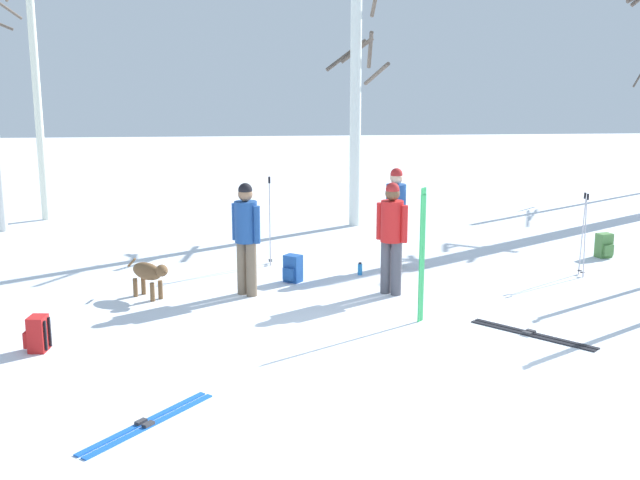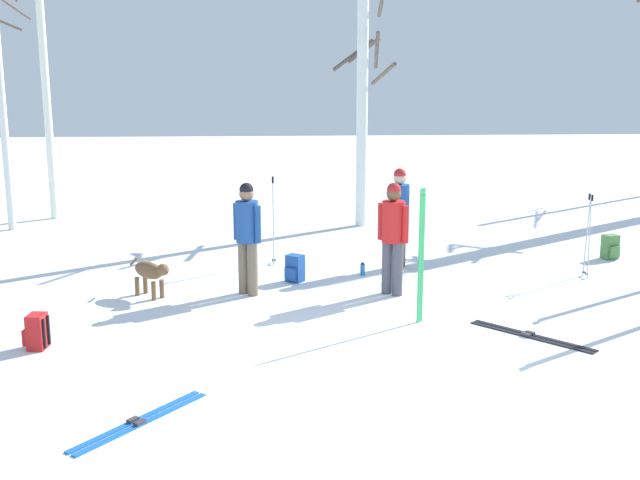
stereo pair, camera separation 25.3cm
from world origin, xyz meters
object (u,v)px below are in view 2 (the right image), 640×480
Objects in this scene: person_2 at (399,211)px; backpack_1 at (37,332)px; ski_poles_0 at (588,233)px; birch_tree_2 at (42,35)px; ski_pair_lying_1 at (531,336)px; birch_tree_3 at (363,94)px; ski_pair_planted_1 at (421,257)px; person_0 at (393,231)px; water_bottle_0 at (363,269)px; dog at (151,272)px; ski_poles_1 at (273,218)px; ski_pair_lying_0 at (140,421)px; backpack_0 at (295,269)px; person_1 at (247,231)px; backpack_2 at (610,247)px.

backpack_1 is (-5.05, -3.74, -0.77)m from person_2.
birch_tree_2 is at bearing 150.49° from ski_poles_0.
ski_pair_lying_1 is 0.99× the size of ski_poles_0.
birch_tree_2 is at bearing 170.24° from birch_tree_3.
ski_pair_planted_1 is 10.92m from birch_tree_2.
birch_tree_3 is at bearing 88.77° from person_0.
water_bottle_0 is (-0.51, 2.49, -0.82)m from ski_pair_planted_1.
dog is 3.25× the size of water_bottle_0.
person_2 is 1.24× the size of ski_poles_0.
birch_tree_2 reaches higher than person_0.
person_2 is 1.11× the size of ski_poles_1.
ski_pair_lying_1 is at bearing -122.56° from ski_poles_0.
person_2 is 1.21× the size of ski_pair_lying_0.
water_bottle_0 is (-3.64, 0.34, -0.64)m from ski_poles_0.
ski_pair_lying_1 is 3.13× the size of backpack_0.
person_1 is 2.30m from water_bottle_0.
birch_tree_3 is (0.44, 4.18, 2.72)m from water_bottle_0.
person_0 is 1.00× the size of person_1.
ski_pair_lying_1 is 0.89× the size of ski_poles_1.
dog is 1.56× the size of backpack_1.
ski_pair_planted_1 is 5.00m from backpack_1.
person_1 is at bearing 149.85° from ski_pair_lying_1.
ski_poles_1 is at bearing -179.61° from backpack_2.
dog is 4.38m from ski_pair_lying_0.
backpack_1 is at bearing -116.41° from dog.
person_1 is 1.21× the size of ski_pair_lying_0.
person_2 is 2.13m from backpack_0.
backpack_1 is 5.46m from water_bottle_0.
ski_poles_1 is at bearing 129.61° from ski_pair_lying_1.
person_2 is 3.90× the size of backpack_2.
person_1 reaches higher than backpack_0.
ski_poles_1 is (-5.11, 1.18, 0.08)m from ski_poles_0.
ski_poles_1 is (-1.79, 1.98, -0.16)m from person_0.
ski_pair_planted_1 is 1.29× the size of ski_pair_lying_0.
dog reaches higher than backpack_1.
person_2 is 9.12m from birch_tree_2.
person_2 is at bearing 86.89° from ski_pair_planted_1.
backpack_1 is (-6.22, -0.08, 0.20)m from ski_pair_lying_1.
person_2 is at bearing -9.02° from ski_poles_1.
person_1 is 5.55m from ski_poles_0.
ski_pair_planted_1 reaches higher than person_2.
person_2 reaches higher than backpack_2.
ski_pair_lying_0 is (-3.45, -5.92, -0.97)m from person_2.
ski_pair_lying_1 is 0.25× the size of birch_tree_3.
water_bottle_0 is (3.31, 1.09, -0.29)m from dog.
ski_pair_planted_1 is (2.36, -1.47, -0.06)m from person_1.
person_2 is 3.10m from ski_poles_0.
person_2 is at bearing 36.54° from backpack_1.
birch_tree_2 reaches higher than water_bottle_0.
ski_poles_1 is at bearing -42.41° from birch_tree_2.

